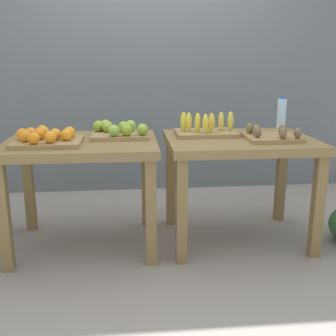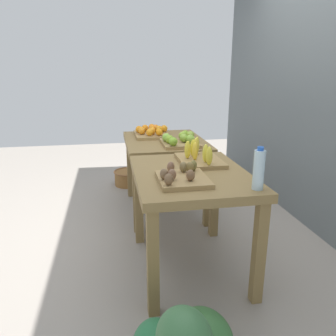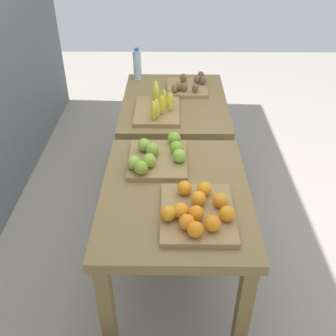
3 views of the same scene
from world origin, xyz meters
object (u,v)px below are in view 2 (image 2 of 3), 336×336
(orange_bin, at_px, (152,132))
(apple_bin, at_px, (180,140))
(banana_crate, at_px, (199,157))
(kiwi_bin, at_px, (182,177))
(cardboard_produce_box, at_px, (176,173))
(water_bottle, at_px, (259,170))
(wicker_basket, at_px, (128,177))
(display_table_left, at_px, (165,150))
(display_table_right, at_px, (191,187))

(orange_bin, xyz_separation_m, apple_bin, (0.48, 0.21, 0.00))
(banana_crate, height_order, kiwi_bin, banana_crate)
(orange_bin, height_order, cardboard_produce_box, orange_bin)
(water_bottle, distance_m, wicker_basket, 2.61)
(apple_bin, relative_size, kiwi_bin, 1.19)
(kiwi_bin, bearing_deg, water_bottle, 62.10)
(apple_bin, relative_size, banana_crate, 0.97)
(display_table_left, xyz_separation_m, banana_crate, (0.89, 0.12, 0.16))
(display_table_left, distance_m, water_bottle, 1.59)
(display_table_right, distance_m, cardboard_produce_box, 2.10)
(banana_crate, bearing_deg, apple_bin, -178.71)
(cardboard_produce_box, bearing_deg, apple_bin, -9.58)
(banana_crate, distance_m, kiwi_bin, 0.48)
(apple_bin, distance_m, banana_crate, 0.63)
(kiwi_bin, bearing_deg, display_table_right, 150.39)
(display_table_right, relative_size, apple_bin, 2.43)
(display_table_left, height_order, kiwi_bin, kiwi_bin)
(wicker_basket, bearing_deg, apple_bin, 22.04)
(orange_bin, xyz_separation_m, cardboard_produce_box, (-0.68, 0.41, -0.70))
(display_table_left, relative_size, apple_bin, 2.43)
(display_table_left, bearing_deg, cardboard_produce_box, 161.35)
(banana_crate, xyz_separation_m, cardboard_produce_box, (-1.78, 0.18, -0.70))
(display_table_left, distance_m, cardboard_produce_box, 1.08)
(banana_crate, xyz_separation_m, water_bottle, (0.64, 0.19, 0.08))
(apple_bin, distance_m, kiwi_bin, 1.07)
(display_table_left, bearing_deg, orange_bin, -153.59)
(display_table_right, xyz_separation_m, cardboard_produce_box, (-2.01, 0.30, -0.55))
(display_table_left, xyz_separation_m, cardboard_produce_box, (-0.89, 0.30, -0.55))
(water_bottle, relative_size, cardboard_produce_box, 0.66)
(orange_bin, distance_m, apple_bin, 0.52)
(display_table_right, distance_m, water_bottle, 0.57)
(kiwi_bin, relative_size, cardboard_produce_box, 0.90)
(display_table_right, relative_size, cardboard_produce_box, 2.60)
(banana_crate, bearing_deg, display_table_left, -172.37)
(orange_bin, bearing_deg, apple_bin, 23.93)
(water_bottle, bearing_deg, display_table_left, -168.44)
(display_table_left, relative_size, display_table_right, 1.00)
(orange_bin, bearing_deg, cardboard_produce_box, 149.00)
(display_table_right, xyz_separation_m, kiwi_bin, (0.19, -0.11, 0.15))
(kiwi_bin, bearing_deg, wicker_basket, -173.66)
(banana_crate, relative_size, wicker_basket, 1.19)
(orange_bin, relative_size, wicker_basket, 1.19)
(apple_bin, bearing_deg, cardboard_produce_box, 170.42)
(display_table_right, height_order, water_bottle, water_bottle)
(water_bottle, bearing_deg, orange_bin, -166.49)
(apple_bin, height_order, kiwi_bin, apple_bin)
(kiwi_bin, distance_m, cardboard_produce_box, 2.34)
(orange_bin, bearing_deg, display_table_left, 26.41)
(banana_crate, height_order, wicker_basket, banana_crate)
(kiwi_bin, distance_m, water_bottle, 0.49)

